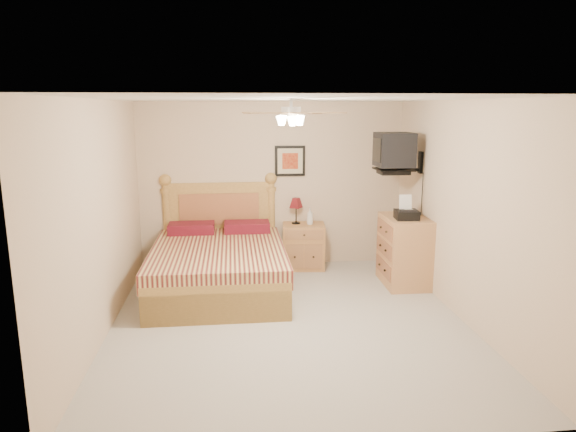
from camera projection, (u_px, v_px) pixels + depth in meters
name	position (u px, v px, depth m)	size (l,w,h in m)	color
floor	(289.00, 322.00, 5.90)	(4.50, 4.50, 0.00)	#A9A399
ceiling	(289.00, 99.00, 5.38)	(4.00, 4.50, 0.04)	white
wall_back	(272.00, 185.00, 7.82)	(4.00, 0.04, 2.50)	beige
wall_front	(326.00, 284.00, 3.45)	(4.00, 0.04, 2.50)	beige
wall_left	(101.00, 220.00, 5.42)	(0.04, 4.50, 2.50)	beige
wall_right	(463.00, 211.00, 5.85)	(0.04, 4.50, 2.50)	beige
bed	(218.00, 238.00, 6.75)	(1.71, 2.24, 1.45)	#A47B3C
nightstand	(303.00, 246.00, 7.82)	(0.63, 0.47, 0.68)	#AD7B46
table_lamp	(296.00, 211.00, 7.76)	(0.21, 0.21, 0.40)	maroon
lotion_bottle	(310.00, 216.00, 7.73)	(0.10, 0.10, 0.25)	white
framed_picture	(290.00, 161.00, 7.76)	(0.46, 0.04, 0.46)	black
dresser	(404.00, 251.00, 7.07)	(0.56, 0.81, 0.96)	tan
fax_machine	(407.00, 208.00, 6.80)	(0.30, 0.32, 0.32)	black
magazine_lower	(398.00, 212.00, 7.21)	(0.22, 0.30, 0.03)	#AEA38E
magazine_upper	(399.00, 211.00, 7.20)	(0.22, 0.29, 0.02)	gray
wall_tv	(405.00, 152.00, 7.01)	(0.56, 0.46, 0.58)	black
ceiling_fan	(291.00, 113.00, 5.21)	(1.14, 1.14, 0.28)	white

